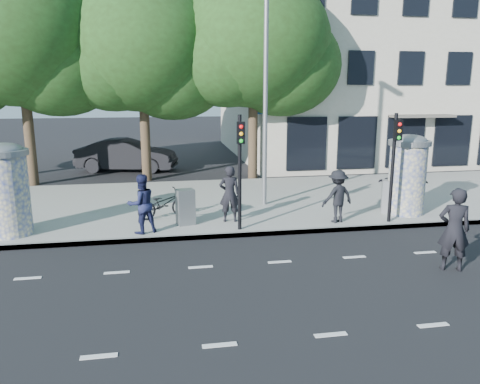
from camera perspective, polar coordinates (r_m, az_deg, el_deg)
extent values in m
plane|color=black|center=(10.73, 6.78, -11.16)|extent=(120.00, 120.00, 0.00)
cube|color=gray|center=(17.65, -0.15, -1.20)|extent=(40.00, 8.00, 0.15)
cube|color=slate|center=(13.92, 2.62, -5.07)|extent=(40.00, 0.10, 0.16)
cube|color=silver|center=(8.87, 11.00, -16.72)|extent=(32.00, 0.12, 0.01)
cube|color=silver|center=(11.97, 4.86, -8.49)|extent=(32.00, 0.12, 0.01)
cylinder|color=beige|center=(14.85, -26.49, -0.39)|extent=(1.20, 1.20, 2.30)
cylinder|color=slate|center=(14.64, -26.97, 4.30)|extent=(1.36, 1.36, 0.16)
ellipsoid|color=slate|center=(14.63, -27.00, 4.61)|extent=(1.10, 1.10, 0.38)
cylinder|color=beige|center=(16.52, 19.66, 1.43)|extent=(1.20, 1.20, 2.30)
cylinder|color=slate|center=(16.34, 19.99, 5.66)|extent=(1.36, 1.36, 0.16)
ellipsoid|color=slate|center=(16.33, 20.01, 5.94)|extent=(1.10, 1.10, 0.38)
cylinder|color=black|center=(13.66, -0.04, 2.28)|extent=(0.11, 0.11, 3.40)
cube|color=black|center=(13.31, 0.10, 7.23)|extent=(0.22, 0.14, 0.62)
cylinder|color=black|center=(15.22, 18.09, 2.73)|extent=(0.11, 0.11, 3.40)
cube|color=black|center=(14.91, 18.73, 7.15)|extent=(0.22, 0.14, 0.62)
cylinder|color=slate|center=(16.50, 3.13, 12.10)|extent=(0.16, 0.16, 8.00)
cylinder|color=#38281C|center=(22.67, -24.33, 6.65)|extent=(0.44, 0.44, 4.73)
ellipsoid|color=#203814|center=(22.69, -25.33, 17.10)|extent=(7.20, 7.20, 6.12)
cylinder|color=#38281C|center=(22.19, -11.49, 7.00)|extent=(0.44, 0.44, 4.41)
ellipsoid|color=#203814|center=(22.16, -11.95, 17.01)|extent=(6.80, 6.80, 5.78)
cylinder|color=#38281C|center=(22.22, 1.58, 7.49)|extent=(0.44, 0.44, 4.59)
ellipsoid|color=#203814|center=(22.21, 1.65, 17.90)|extent=(7.00, 7.00, 5.95)
cube|color=#B7AE99|center=(32.98, 17.60, 15.09)|extent=(20.00, 15.00, 12.00)
cube|color=black|center=(26.57, 24.41, 5.72)|extent=(18.00, 0.10, 2.60)
cube|color=#59544C|center=(25.10, 21.31, 8.63)|extent=(3.20, 0.90, 0.12)
cube|color=#194C8C|center=(22.52, 4.05, 9.84)|extent=(1.60, 0.06, 0.30)
imported|color=black|center=(14.64, -1.29, -0.24)|extent=(0.69, 0.48, 1.78)
imported|color=#1A1E41|center=(13.80, -11.93, -1.43)|extent=(1.04, 0.94, 1.73)
imported|color=black|center=(14.91, 11.80, -0.52)|extent=(1.19, 0.86, 1.66)
imported|color=black|center=(16.94, 19.34, 0.85)|extent=(1.77, 1.05, 1.80)
imported|color=black|center=(12.25, 24.65, -4.17)|extent=(0.86, 0.70, 2.03)
imported|color=black|center=(15.37, -9.31, -1.41)|extent=(1.26, 1.87, 0.93)
cube|color=slate|center=(14.49, -6.66, -1.83)|extent=(0.61, 0.50, 1.11)
cube|color=gray|center=(16.54, 17.80, -0.53)|extent=(0.64, 0.56, 1.11)
imported|color=black|center=(25.09, -13.66, 4.39)|extent=(2.85, 5.34, 1.67)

